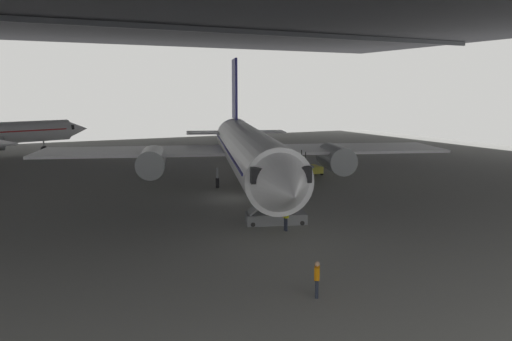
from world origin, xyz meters
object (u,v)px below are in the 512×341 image
crew_worker_near_nose (317,277)px  boarding_stairs (277,212)px  airplane_main (249,151)px  crew_worker_by_stairs (286,216)px  baggage_tug (313,169)px

crew_worker_near_nose → boarding_stairs: bearing=69.2°
airplane_main → crew_worker_near_nose: airplane_main is taller
airplane_main → boarding_stairs: airplane_main is taller
boarding_stairs → crew_worker_by_stairs: bearing=-101.9°
boarding_stairs → baggage_tug: (13.03, 15.90, -0.22)m
crew_worker_near_nose → crew_worker_by_stairs: (3.99, 9.68, 0.06)m
boarding_stairs → airplane_main: bearing=74.5°
boarding_stairs → baggage_tug: bearing=50.7°
airplane_main → crew_worker_near_nose: (-7.26, -21.90, -2.66)m
crew_worker_near_nose → baggage_tug: bearing=57.6°
boarding_stairs → crew_worker_near_nose: boarding_stairs is taller
baggage_tug → airplane_main: bearing=-151.3°
airplane_main → baggage_tug: airplane_main is taller
boarding_stairs → crew_worker_near_nose: 12.36m
boarding_stairs → crew_worker_by_stairs: 1.93m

